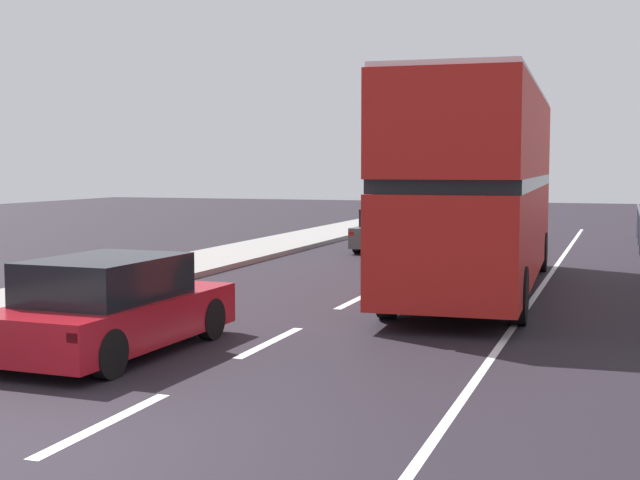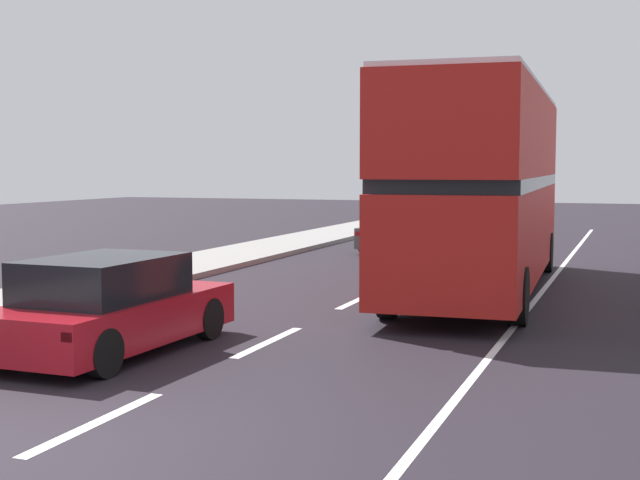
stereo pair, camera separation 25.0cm
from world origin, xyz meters
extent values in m
cube|color=black|center=(0.00, 0.00, -0.05)|extent=(74.43, 120.00, 0.10)
cube|color=silver|center=(0.00, 0.77, 0.00)|extent=(0.16, 2.45, 0.01)
cube|color=silver|center=(0.00, 5.28, 0.00)|extent=(0.16, 2.45, 0.01)
cube|color=silver|center=(0.00, 9.80, 0.00)|extent=(0.16, 2.45, 0.01)
cube|color=silver|center=(0.00, 14.31, 0.00)|extent=(0.16, 2.45, 0.01)
cube|color=silver|center=(0.00, 18.83, 0.00)|extent=(0.16, 2.45, 0.01)
cube|color=silver|center=(0.00, 23.34, 0.00)|extent=(0.16, 2.45, 0.01)
cube|color=silver|center=(0.00, 27.86, 0.00)|extent=(0.16, 2.45, 0.01)
cube|color=silver|center=(3.35, 9.00, 0.00)|extent=(0.12, 46.00, 0.01)
cylinder|color=#444554|center=(5.54, 24.75, 0.58)|extent=(0.10, 0.10, 1.16)
cylinder|color=#444554|center=(5.54, 28.25, 0.58)|extent=(0.10, 0.10, 1.16)
cube|color=#AF1B16|center=(2.11, 11.87, 1.29)|extent=(2.92, 11.04, 1.89)
cube|color=black|center=(2.11, 11.87, 2.36)|extent=(2.92, 10.60, 0.24)
cube|color=#AF1B16|center=(2.11, 11.87, 3.35)|extent=(2.92, 11.04, 1.75)
cube|color=silver|center=(2.11, 11.87, 4.27)|extent=(2.86, 10.82, 0.10)
cube|color=black|center=(1.88, 17.32, 1.39)|extent=(2.21, 0.13, 1.32)
cube|color=yellow|center=(1.88, 17.32, 3.79)|extent=(1.48, 0.10, 0.28)
cylinder|color=black|center=(0.81, 15.90, 0.50)|extent=(0.32, 1.01, 1.00)
cylinder|color=black|center=(3.07, 15.99, 0.50)|extent=(0.32, 1.01, 1.00)
cylinder|color=black|center=(1.15, 7.96, 0.50)|extent=(0.32, 1.01, 1.00)
cylinder|color=black|center=(3.41, 8.05, 0.50)|extent=(0.32, 1.01, 1.00)
cube|color=maroon|center=(-1.82, 3.85, 0.49)|extent=(1.92, 4.18, 0.62)
cube|color=black|center=(-1.83, 3.65, 1.10)|extent=(1.65, 2.32, 0.60)
cube|color=red|center=(-1.09, 1.80, 0.65)|extent=(0.16, 0.06, 0.12)
cylinder|color=black|center=(-2.60, 5.24, 0.32)|extent=(0.22, 0.65, 0.64)
cylinder|color=black|center=(-0.96, 5.19, 0.32)|extent=(0.22, 0.65, 0.64)
cylinder|color=black|center=(-2.69, 2.52, 0.32)|extent=(0.22, 0.65, 0.64)
cylinder|color=black|center=(-1.05, 2.47, 0.32)|extent=(0.22, 0.65, 0.64)
cube|color=#4D504B|center=(-1.93, 20.48, 0.49)|extent=(1.82, 4.27, 0.63)
cube|color=black|center=(-1.94, 20.27, 1.08)|extent=(1.58, 2.36, 0.54)
cube|color=red|center=(-2.74, 18.40, 0.65)|extent=(0.16, 0.06, 0.12)
cube|color=red|center=(-1.19, 18.38, 0.65)|extent=(0.16, 0.06, 0.12)
cylinder|color=black|center=(-2.71, 21.91, 0.32)|extent=(0.21, 0.64, 0.64)
cylinder|color=black|center=(-1.12, 21.88, 0.32)|extent=(0.21, 0.64, 0.64)
cylinder|color=black|center=(-2.75, 19.07, 0.32)|extent=(0.21, 0.64, 0.64)
cylinder|color=black|center=(-1.16, 19.04, 0.32)|extent=(0.21, 0.64, 0.64)
camera|label=1|loc=(5.07, -6.99, 2.68)|focal=49.44mm
camera|label=2|loc=(5.30, -6.91, 2.68)|focal=49.44mm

